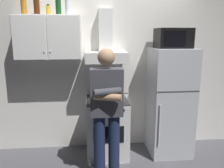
# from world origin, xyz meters

# --- Properties ---
(ground_plane) EXTENTS (7.00, 7.00, 0.00)m
(ground_plane) POSITION_xyz_m (0.00, 0.00, 0.00)
(ground_plane) COLOR #4C4C51
(back_wall_tiled) EXTENTS (4.80, 0.10, 2.70)m
(back_wall_tiled) POSITION_xyz_m (0.00, 0.60, 1.35)
(back_wall_tiled) COLOR silver
(back_wall_tiled) RESTS_ON ground_plane
(upper_cabinet) EXTENTS (0.90, 0.37, 0.60)m
(upper_cabinet) POSITION_xyz_m (-0.85, 0.37, 1.75)
(upper_cabinet) COLOR white
(stove_oven) EXTENTS (0.60, 0.62, 0.87)m
(stove_oven) POSITION_xyz_m (-0.05, 0.25, 0.43)
(stove_oven) COLOR silver
(stove_oven) RESTS_ON ground_plane
(range_hood) EXTENTS (0.60, 0.44, 0.75)m
(range_hood) POSITION_xyz_m (-0.05, 0.38, 1.60)
(range_hood) COLOR white
(refrigerator) EXTENTS (0.60, 0.62, 1.60)m
(refrigerator) POSITION_xyz_m (0.90, 0.25, 0.80)
(refrigerator) COLOR silver
(refrigerator) RESTS_ON ground_plane
(microwave) EXTENTS (0.48, 0.37, 0.28)m
(microwave) POSITION_xyz_m (0.90, 0.27, 1.74)
(microwave) COLOR black
(microwave) RESTS_ON refrigerator
(person_standing) EXTENTS (0.38, 0.33, 1.64)m
(person_standing) POSITION_xyz_m (-0.10, -0.36, 0.90)
(person_standing) COLOR #192342
(person_standing) RESTS_ON ground_plane
(cooking_pot) EXTENTS (0.31, 0.21, 0.13)m
(cooking_pot) POSITION_xyz_m (0.08, 0.13, 0.94)
(cooking_pot) COLOR #B7BABF
(cooking_pot) RESTS_ON stove_oven
(bottle_spice_jar) EXTENTS (0.06, 0.06, 0.15)m
(bottle_spice_jar) POSITION_xyz_m (-0.84, 0.41, 2.12)
(bottle_spice_jar) COLOR gold
(bottle_spice_jar) RESTS_ON upper_cabinet
(bottle_liquor_amber) EXTENTS (0.08, 0.08, 0.27)m
(bottle_liquor_amber) POSITION_xyz_m (-1.16, 0.39, 2.18)
(bottle_liquor_amber) COLOR #B7721E
(bottle_liquor_amber) RESTS_ON upper_cabinet
(bottle_rum_dark) EXTENTS (0.08, 0.08, 0.31)m
(bottle_rum_dark) POSITION_xyz_m (-0.99, 0.39, 2.20)
(bottle_rum_dark) COLOR #47230F
(bottle_rum_dark) RESTS_ON upper_cabinet
(bottle_wine_green) EXTENTS (0.07, 0.07, 0.35)m
(bottle_wine_green) POSITION_xyz_m (-0.69, 0.34, 2.22)
(bottle_wine_green) COLOR #19471E
(bottle_wine_green) RESTS_ON upper_cabinet
(bottle_vodka_clear) EXTENTS (0.07, 0.07, 0.30)m
(bottle_vodka_clear) POSITION_xyz_m (-0.57, 0.37, 2.19)
(bottle_vodka_clear) COLOR silver
(bottle_vodka_clear) RESTS_ON upper_cabinet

